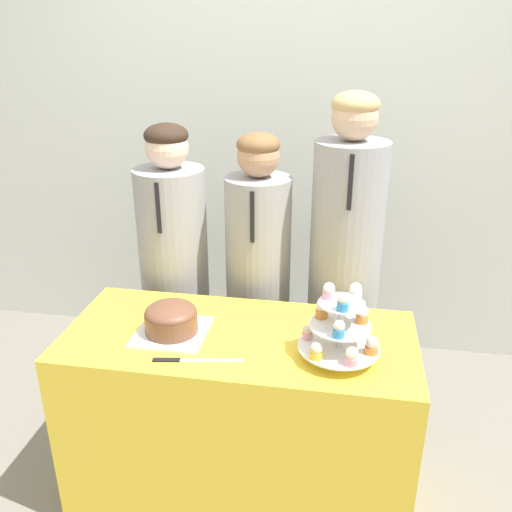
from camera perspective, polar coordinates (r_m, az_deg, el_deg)
The scene contains 8 objects.
wall_back at distance 3.07m, azimuth 3.03°, elevation 14.15°, with size 9.00×0.06×2.70m.
table at distance 2.25m, azimuth -1.70°, elevation -16.60°, with size 1.31×0.58×0.76m.
round_cake at distance 2.04m, azimuth -8.92°, elevation -6.57°, with size 0.26×0.26×0.12m.
cake_knife at distance 1.91m, azimuth -7.72°, elevation -10.84°, with size 0.31×0.07×0.01m.
cupcake_stand at distance 1.87m, azimuth 8.98°, elevation -7.43°, with size 0.28×0.28×0.27m.
student_0 at distance 2.61m, azimuth -8.44°, elevation -3.14°, with size 0.32×0.32×1.44m.
student_1 at distance 2.52m, azimuth 0.22°, elevation -4.01°, with size 0.29×0.30×1.42m.
student_2 at distance 2.46m, azimuth 9.16°, elevation -2.93°, with size 0.31×0.32×1.59m.
Camera 1 is at (0.36, -1.41, 1.81)m, focal length 38.00 mm.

